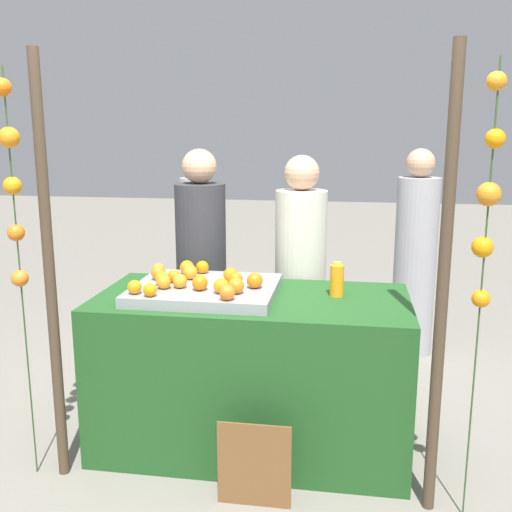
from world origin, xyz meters
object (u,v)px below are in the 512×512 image
(juice_bottle, at_px, (337,280))
(vendor_right, at_px, (300,291))
(stall_counter, at_px, (252,372))
(chalkboard_sign, at_px, (254,465))
(orange_0, at_px, (221,286))
(orange_1, at_px, (236,279))
(vendor_left, at_px, (202,283))

(juice_bottle, relative_size, vendor_right, 0.12)
(vendor_right, bearing_deg, juice_bottle, -65.31)
(stall_counter, relative_size, chalkboard_sign, 3.91)
(orange_0, relative_size, orange_1, 1.07)
(juice_bottle, relative_size, vendor_left, 0.12)
(vendor_right, bearing_deg, vendor_left, 175.97)
(juice_bottle, bearing_deg, vendor_right, 114.69)
(juice_bottle, xyz_separation_m, chalkboard_sign, (-0.36, -0.66, -0.78))
(juice_bottle, xyz_separation_m, vendor_right, (-0.25, 0.54, -0.22))
(juice_bottle, height_order, vendor_left, vendor_left)
(orange_1, xyz_separation_m, vendor_left, (-0.37, 0.68, -0.21))
(stall_counter, height_order, vendor_left, vendor_left)
(stall_counter, height_order, vendor_right, vendor_right)
(juice_bottle, xyz_separation_m, vendor_left, (-0.93, 0.59, -0.21))
(orange_1, relative_size, vendor_right, 0.05)
(orange_0, relative_size, chalkboard_sign, 0.19)
(vendor_right, bearing_deg, chalkboard_sign, -95.34)
(stall_counter, distance_m, vendor_left, 0.88)
(juice_bottle, bearing_deg, orange_0, -157.03)
(orange_0, distance_m, chalkboard_sign, 0.92)
(stall_counter, xyz_separation_m, chalkboard_sign, (0.11, -0.58, -0.24))
(orange_1, height_order, juice_bottle, juice_bottle)
(chalkboard_sign, relative_size, vendor_left, 0.26)
(stall_counter, xyz_separation_m, orange_1, (-0.09, -0.01, 0.55))
(stall_counter, bearing_deg, chalkboard_sign, -79.47)
(orange_0, xyz_separation_m, juice_bottle, (0.61, 0.26, -0.01))
(vendor_right, bearing_deg, orange_1, -116.05)
(orange_0, distance_m, vendor_right, 0.91)
(stall_counter, relative_size, vendor_left, 1.03)
(orange_1, bearing_deg, orange_0, -105.43)
(stall_counter, bearing_deg, orange_0, -127.78)
(stall_counter, height_order, orange_0, orange_0)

